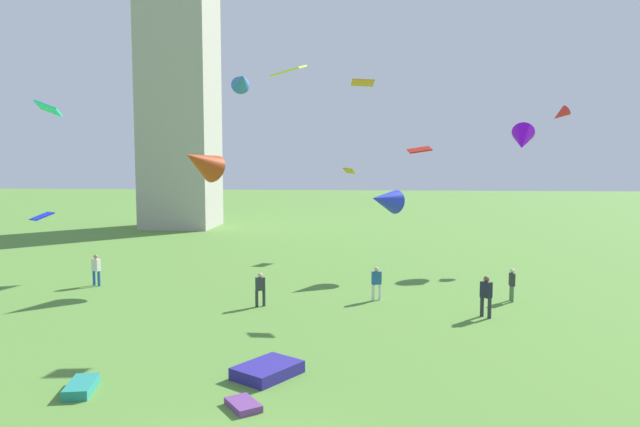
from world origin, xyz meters
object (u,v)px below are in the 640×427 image
(person_3, at_px, (377,281))
(kite_flying_0, at_px, (42,216))
(kite_flying_8, at_px, (288,71))
(kite_bundle_1, at_px, (267,370))
(kite_flying_4, at_px, (420,150))
(kite_flying_1, at_px, (560,114))
(person_1, at_px, (260,287))
(kite_bundle_0, at_px, (81,387))
(kite_flying_9, at_px, (48,109))
(person_4, at_px, (512,283))
(person_0, at_px, (96,268))
(person_2, at_px, (486,294))
(kite_bundle_2, at_px, (243,405))
(kite_flying_7, at_px, (363,83))
(kite_flying_5, at_px, (522,140))
(kite_flying_2, at_px, (201,162))
(kite_flying_6, at_px, (384,200))
(kite_flying_3, at_px, (349,171))
(kite_flying_10, at_px, (242,81))

(person_3, relative_size, kite_flying_0, 1.47)
(kite_flying_8, xyz_separation_m, kite_bundle_1, (0.94, -11.48, -10.81))
(kite_flying_4, bearing_deg, kite_flying_1, 45.16)
(person_1, bearing_deg, kite_flying_4, -10.71)
(kite_bundle_0, xyz_separation_m, kite_bundle_1, (5.14, 1.70, 0.04))
(person_3, distance_m, kite_flying_9, 20.05)
(kite_flying_1, height_order, kite_flying_9, kite_flying_1)
(person_4, xyz_separation_m, kite_bundle_0, (-14.94, -12.35, -0.74))
(person_0, distance_m, kite_flying_1, 31.31)
(person_2, bearing_deg, kite_bundle_2, -81.18)
(kite_bundle_1, bearing_deg, kite_bundle_0, -161.72)
(kite_flying_1, relative_size, kite_flying_4, 1.23)
(kite_flying_4, relative_size, kite_flying_7, 1.09)
(person_4, bearing_deg, kite_bundle_2, 144.75)
(kite_flying_5, relative_size, kite_flying_9, 1.47)
(person_1, height_order, kite_bundle_0, person_1)
(person_3, relative_size, kite_bundle_2, 1.48)
(person_1, height_order, kite_flying_5, kite_flying_5)
(kite_flying_1, relative_size, kite_flying_8, 0.80)
(kite_flying_9, bearing_deg, kite_flying_2, 71.44)
(kite_flying_0, bearing_deg, kite_flying_8, -39.01)
(person_4, height_order, kite_flying_7, kite_flying_7)
(person_3, relative_size, kite_flying_5, 0.57)
(person_2, relative_size, kite_flying_6, 0.71)
(kite_flying_0, distance_m, kite_flying_9, 8.14)
(person_2, bearing_deg, kite_flying_2, -154.81)
(person_0, height_order, kite_flying_5, kite_flying_5)
(kite_bundle_0, bearing_deg, person_2, 35.24)
(kite_flying_0, bearing_deg, person_0, 27.92)
(kite_bundle_1, bearing_deg, kite_flying_1, 57.03)
(person_1, distance_m, kite_flying_9, 15.98)
(kite_flying_3, height_order, kite_bundle_1, kite_flying_3)
(kite_flying_1, bearing_deg, kite_flying_5, -57.32)
(kite_flying_6, distance_m, kite_bundle_0, 20.64)
(person_1, relative_size, kite_flying_5, 0.55)
(kite_flying_2, bearing_deg, kite_bundle_0, -57.78)
(kite_flying_3, relative_size, kite_flying_8, 0.66)
(person_2, bearing_deg, kite_flying_1, 113.33)
(kite_flying_3, xyz_separation_m, kite_flying_8, (-2.50, -13.19, 5.10))
(kite_flying_0, distance_m, kite_flying_4, 17.69)
(person_4, relative_size, kite_flying_3, 1.33)
(person_1, height_order, kite_bundle_1, person_1)
(person_0, relative_size, kite_flying_4, 1.44)
(kite_flying_4, xyz_separation_m, kite_flying_10, (-10.89, 10.75, 4.75))
(kite_flying_2, xyz_separation_m, kite_flying_3, (7.56, 11.06, -0.67))
(person_0, xyz_separation_m, kite_bundle_1, (11.39, -12.26, -0.76))
(kite_flying_10, bearing_deg, kite_flying_4, -63.88)
(person_2, distance_m, kite_flying_6, 10.29)
(person_3, bearing_deg, kite_flying_2, -47.87)
(person_4, height_order, kite_bundle_2, person_4)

